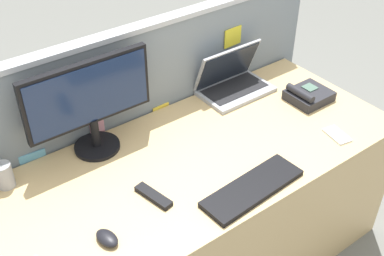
{
  "coord_description": "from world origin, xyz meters",
  "views": [
    {
      "loc": [
        -0.98,
        -1.27,
        2.07
      ],
      "look_at": [
        0.0,
        0.05,
        0.85
      ],
      "focal_mm": 45.51,
      "sensor_mm": 36.0,
      "label": 1
    }
  ],
  "objects_px": {
    "desk_phone": "(308,95)",
    "computer_mouse_right_hand": "(107,238)",
    "tv_remote": "(153,196)",
    "keyboard_main": "(253,188)",
    "pen_cup": "(4,175)",
    "desktop_monitor": "(90,100)",
    "laptop": "(232,80)",
    "cell_phone_white_slab": "(337,135)"
  },
  "relations": [
    {
      "from": "computer_mouse_right_hand",
      "to": "pen_cup",
      "type": "bearing_deg",
      "value": 101.38
    },
    {
      "from": "pen_cup",
      "to": "tv_remote",
      "type": "xyz_separation_m",
      "value": [
        0.43,
        -0.41,
        -0.05
      ]
    },
    {
      "from": "computer_mouse_right_hand",
      "to": "tv_remote",
      "type": "height_order",
      "value": "computer_mouse_right_hand"
    },
    {
      "from": "laptop",
      "to": "cell_phone_white_slab",
      "type": "height_order",
      "value": "laptop"
    },
    {
      "from": "computer_mouse_right_hand",
      "to": "cell_phone_white_slab",
      "type": "bearing_deg",
      "value": -13.35
    },
    {
      "from": "keyboard_main",
      "to": "tv_remote",
      "type": "distance_m",
      "value": 0.39
    },
    {
      "from": "desk_phone",
      "to": "keyboard_main",
      "type": "xyz_separation_m",
      "value": [
        -0.66,
        -0.31,
        -0.02
      ]
    },
    {
      "from": "tv_remote",
      "to": "laptop",
      "type": "bearing_deg",
      "value": 17.34
    },
    {
      "from": "laptop",
      "to": "computer_mouse_right_hand",
      "type": "bearing_deg",
      "value": -153.45
    },
    {
      "from": "computer_mouse_right_hand",
      "to": "cell_phone_white_slab",
      "type": "distance_m",
      "value": 1.13
    },
    {
      "from": "laptop",
      "to": "desk_phone",
      "type": "relative_size",
      "value": 1.81
    },
    {
      "from": "tv_remote",
      "to": "desktop_monitor",
      "type": "bearing_deg",
      "value": 82.35
    },
    {
      "from": "desk_phone",
      "to": "pen_cup",
      "type": "distance_m",
      "value": 1.46
    },
    {
      "from": "keyboard_main",
      "to": "cell_phone_white_slab",
      "type": "xyz_separation_m",
      "value": [
        0.55,
        0.03,
        -0.01
      ]
    },
    {
      "from": "desktop_monitor",
      "to": "desk_phone",
      "type": "relative_size",
      "value": 2.76
    },
    {
      "from": "desktop_monitor",
      "to": "desk_phone",
      "type": "bearing_deg",
      "value": -16.21
    },
    {
      "from": "cell_phone_white_slab",
      "to": "desk_phone",
      "type": "bearing_deg",
      "value": 78.59
    },
    {
      "from": "desktop_monitor",
      "to": "cell_phone_white_slab",
      "type": "height_order",
      "value": "desktop_monitor"
    },
    {
      "from": "keyboard_main",
      "to": "tv_remote",
      "type": "xyz_separation_m",
      "value": [
        -0.34,
        0.2,
        -0.0
      ]
    },
    {
      "from": "desktop_monitor",
      "to": "pen_cup",
      "type": "xyz_separation_m",
      "value": [
        -0.4,
        -0.01,
        -0.19
      ]
    },
    {
      "from": "desktop_monitor",
      "to": "pen_cup",
      "type": "bearing_deg",
      "value": -179.07
    },
    {
      "from": "keyboard_main",
      "to": "pen_cup",
      "type": "relative_size",
      "value": 2.53
    },
    {
      "from": "laptop",
      "to": "desktop_monitor",
      "type": "bearing_deg",
      "value": -179.87
    },
    {
      "from": "laptop",
      "to": "desk_phone",
      "type": "xyz_separation_m",
      "value": [
        0.24,
        -0.3,
        -0.03
      ]
    },
    {
      "from": "laptop",
      "to": "cell_phone_white_slab",
      "type": "xyz_separation_m",
      "value": [
        0.13,
        -0.58,
        -0.06
      ]
    },
    {
      "from": "keyboard_main",
      "to": "tv_remote",
      "type": "bearing_deg",
      "value": 145.98
    },
    {
      "from": "pen_cup",
      "to": "cell_phone_white_slab",
      "type": "bearing_deg",
      "value": -23.6
    },
    {
      "from": "computer_mouse_right_hand",
      "to": "pen_cup",
      "type": "height_order",
      "value": "pen_cup"
    },
    {
      "from": "computer_mouse_right_hand",
      "to": "tv_remote",
      "type": "distance_m",
      "value": 0.26
    },
    {
      "from": "keyboard_main",
      "to": "computer_mouse_right_hand",
      "type": "height_order",
      "value": "computer_mouse_right_hand"
    },
    {
      "from": "laptop",
      "to": "tv_remote",
      "type": "relative_size",
      "value": 2.15
    },
    {
      "from": "pen_cup",
      "to": "desk_phone",
      "type": "bearing_deg",
      "value": -11.53
    },
    {
      "from": "desk_phone",
      "to": "computer_mouse_right_hand",
      "type": "height_order",
      "value": "desk_phone"
    },
    {
      "from": "desktop_monitor",
      "to": "computer_mouse_right_hand",
      "type": "xyz_separation_m",
      "value": [
        -0.22,
        -0.5,
        -0.23
      ]
    },
    {
      "from": "keyboard_main",
      "to": "cell_phone_white_slab",
      "type": "relative_size",
      "value": 3.5
    },
    {
      "from": "keyboard_main",
      "to": "pen_cup",
      "type": "xyz_separation_m",
      "value": [
        -0.77,
        0.61,
        0.04
      ]
    },
    {
      "from": "keyboard_main",
      "to": "desk_phone",
      "type": "bearing_deg",
      "value": 21.97
    },
    {
      "from": "desk_phone",
      "to": "pen_cup",
      "type": "xyz_separation_m",
      "value": [
        -1.43,
        0.29,
        0.03
      ]
    },
    {
      "from": "cell_phone_white_slab",
      "to": "tv_remote",
      "type": "height_order",
      "value": "tv_remote"
    },
    {
      "from": "keyboard_main",
      "to": "computer_mouse_right_hand",
      "type": "xyz_separation_m",
      "value": [
        -0.58,
        0.12,
        0.01
      ]
    },
    {
      "from": "desk_phone",
      "to": "tv_remote",
      "type": "distance_m",
      "value": 1.0
    },
    {
      "from": "desktop_monitor",
      "to": "cell_phone_white_slab",
      "type": "bearing_deg",
      "value": -32.49
    }
  ]
}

